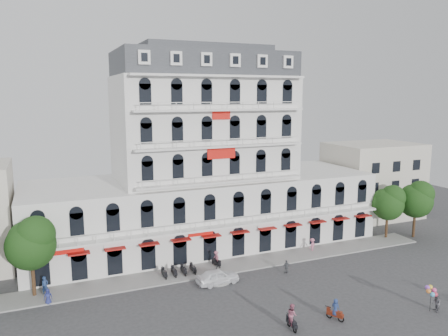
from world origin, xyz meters
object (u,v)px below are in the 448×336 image
rider_southwest (292,316)px  balloon_vendor (435,299)px  parked_car (218,276)px  rider_east (335,310)px  rider_center (216,259)px

rider_southwest → balloon_vendor: 13.92m
parked_car → rider_east: (6.77, -11.05, 0.19)m
rider_east → rider_southwest: bearing=59.5°
rider_southwest → parked_car: bearing=16.3°
rider_east → balloon_vendor: (9.34, -2.24, 0.29)m
rider_east → balloon_vendor: bearing=-132.5°
parked_car → rider_east: bearing=-151.2°
rider_east → rider_center: 16.10m
rider_east → parked_car: bearing=2.5°
rider_southwest → rider_center: size_ratio=1.18×
parked_car → balloon_vendor: (16.11, -13.30, 0.48)m
parked_car → rider_southwest: 11.21m
parked_car → rider_southwest: rider_southwest is taller
rider_southwest → rider_east: bearing=-87.5°
rider_east → balloon_vendor: size_ratio=0.82×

